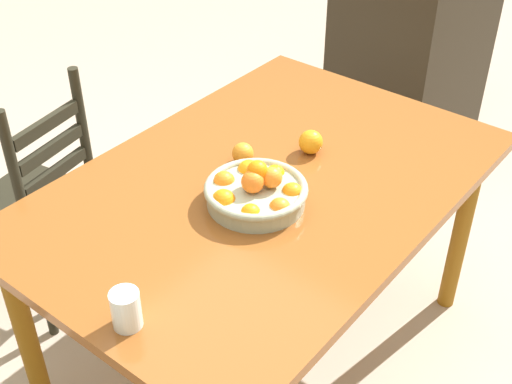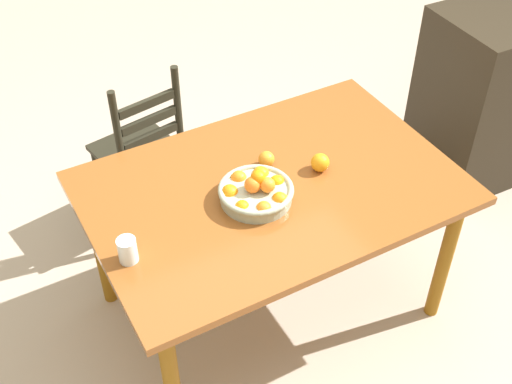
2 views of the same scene
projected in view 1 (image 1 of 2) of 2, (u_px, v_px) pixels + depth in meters
ground_plane at (263, 352)px, 2.55m from camera, size 12.00×12.00×0.00m
dining_table at (264, 204)px, 2.14m from camera, size 1.51×1.01×0.77m
chair_near_window at (38, 204)px, 2.52m from camera, size 0.45×0.45×0.97m
cabinet at (411, 57)px, 3.44m from camera, size 0.75×0.57×1.00m
fruit_bowl at (256, 191)px, 1.98m from camera, size 0.30×0.30×0.14m
orange_loose_0 at (311, 142)px, 2.20m from camera, size 0.08×0.08×0.08m
orange_loose_1 at (243, 153)px, 2.16m from camera, size 0.07×0.07×0.07m
drinking_glass at (126, 309)px, 1.59m from camera, size 0.07×0.07×0.10m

